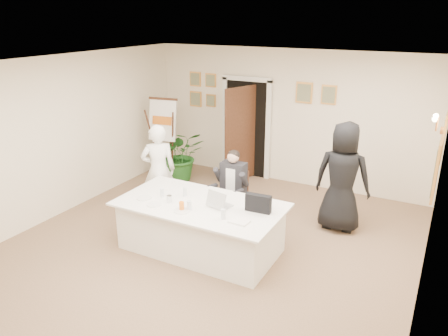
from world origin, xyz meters
TOP-DOWN VIEW (x-y plane):
  - floor at (0.00, 0.00)m, footprint 7.00×7.00m
  - ceiling at (0.00, 0.00)m, footprint 6.00×7.00m
  - wall_back at (0.00, 3.50)m, footprint 6.00×0.10m
  - wall_left at (-3.00, 0.00)m, footprint 0.10×7.00m
  - wall_right at (3.00, 0.00)m, footprint 0.10×7.00m
  - doorway at (-0.88, 3.32)m, footprint 1.14×0.86m
  - pictures_back_wall at (-0.80, 3.47)m, footprint 3.40×0.06m
  - pictures_right_wall at (2.97, 1.20)m, footprint 0.06×2.20m
  - wall_sconce at (2.90, 1.20)m, footprint 0.20×0.30m
  - conference_table at (-0.08, 0.12)m, footprint 2.49×1.33m
  - seated_man at (-0.07, 1.16)m, footprint 0.64×0.67m
  - flip_chart at (-2.34, 2.43)m, footprint 0.63×0.43m
  - standing_man at (-1.40, 0.89)m, footprint 0.72×0.69m
  - standing_woman at (1.61, 1.82)m, footprint 0.92×0.61m
  - potted_palm at (-2.00, 2.50)m, footprint 1.33×1.30m
  - laptop at (0.22, 0.19)m, footprint 0.40×0.42m
  - laptop_bag at (0.80, 0.27)m, footprint 0.38×0.13m
  - paper_stack at (0.71, -0.17)m, footprint 0.28×0.20m
  - plate_left at (-0.93, -0.13)m, footprint 0.28×0.28m
  - plate_mid at (-0.65, -0.25)m, footprint 0.24×0.24m
  - plate_near at (-0.17, -0.23)m, footprint 0.26×0.26m
  - glass_a at (-0.72, 0.06)m, footprint 0.07×0.07m
  - glass_b at (-0.10, -0.15)m, footprint 0.08×0.08m
  - glass_c at (0.47, -0.17)m, footprint 0.08×0.08m
  - glass_d at (-0.43, 0.25)m, footprint 0.07×0.07m
  - oj_glass at (-0.19, -0.21)m, footprint 0.08×0.08m
  - steel_jug at (-0.51, -0.06)m, footprint 0.09×0.09m

SIDE VIEW (x-z plane):
  - floor at x=0.00m, z-range 0.00..0.00m
  - conference_table at x=-0.08m, z-range 0.01..0.78m
  - potted_palm at x=-2.00m, z-range 0.00..1.12m
  - seated_man at x=-0.07m, z-range 0.00..1.33m
  - plate_left at x=-0.93m, z-range 0.78..0.79m
  - plate_mid at x=-0.65m, z-range 0.78..0.79m
  - plate_near at x=-0.17m, z-range 0.78..0.79m
  - paper_stack at x=0.71m, z-range 0.78..0.80m
  - flip_chart at x=-2.34m, z-range -0.06..1.69m
  - standing_man at x=-1.40m, z-range 0.00..1.66m
  - steel_jug at x=-0.51m, z-range 0.78..0.89m
  - oj_glass at x=-0.19m, z-range 0.78..0.91m
  - glass_a at x=-0.72m, z-range 0.77..0.92m
  - glass_b at x=-0.10m, z-range 0.77..0.92m
  - glass_c at x=0.47m, z-range 0.77..0.92m
  - glass_d at x=-0.43m, z-range 0.77..0.92m
  - laptop_bag at x=0.80m, z-range 0.77..1.04m
  - laptop at x=0.22m, z-range 0.77..1.05m
  - standing_woman at x=1.61m, z-range 0.00..1.85m
  - doorway at x=-0.88m, z-range -0.06..2.14m
  - wall_back at x=0.00m, z-range 0.00..2.80m
  - wall_left at x=-3.00m, z-range 0.00..2.80m
  - wall_right at x=3.00m, z-range 0.00..2.80m
  - pictures_right_wall at x=2.97m, z-range 1.35..2.15m
  - pictures_back_wall at x=-0.80m, z-range 1.45..2.25m
  - wall_sconce at x=2.90m, z-range 1.98..2.22m
  - ceiling at x=0.00m, z-range 2.79..2.81m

